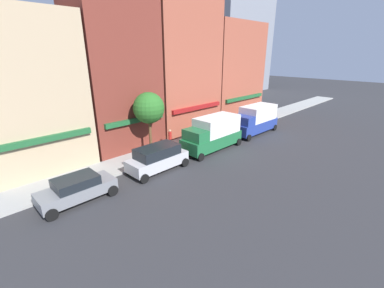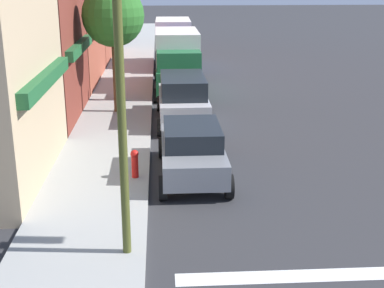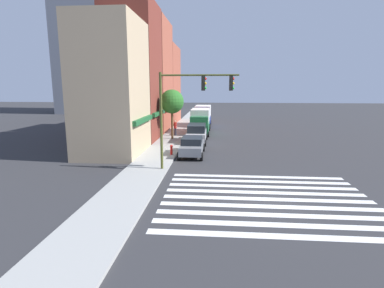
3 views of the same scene
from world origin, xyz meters
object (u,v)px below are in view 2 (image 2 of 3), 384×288
Objects in this scene: pedestrian_red_jacket at (120,81)px; fire_hydrant at (135,162)px; sedan_grey at (192,149)px; box_truck_blue at (173,43)px; suv_silver at (183,98)px; traffic_signal at (215,29)px; street_tree at (113,16)px; box_truck_green at (177,60)px.

fire_hydrant is at bearing 92.66° from pedestrian_red_jacket.
sedan_grey is 19.64m from box_truck_blue.
suv_silver reaches higher than pedestrian_red_jacket.
sedan_grey is at bearing -75.46° from fire_hydrant.
traffic_signal reaches higher than sedan_grey.
street_tree is (-2.15, 0.04, 3.12)m from pedestrian_red_jacket.
sedan_grey is 0.94× the size of suv_silver.
street_tree is (7.54, 2.80, 3.35)m from sedan_grey.
street_tree is at bearing 13.38° from traffic_signal.
suv_silver is 0.76× the size of box_truck_green.
box_truck_blue is (13.55, -0.00, 0.56)m from suv_silver.
street_tree reaches higher than fire_hydrant.
street_tree is at bearing 62.07° from suv_silver.
suv_silver is (6.08, 0.00, 0.19)m from sedan_grey.
suv_silver is at bearing 0.27° from sedan_grey.
box_truck_blue is at bearing -0.10° from box_truck_green.
box_truck_blue is at bearing -108.88° from pedestrian_red_jacket.
box_truck_blue is 7.40× the size of fire_hydrant.
box_truck_green and box_truck_blue have the same top height.
sedan_grey is 1.77m from fire_hydrant.
street_tree is at bearing 7.85° from fire_hydrant.
traffic_signal is 1.42× the size of suv_silver.
street_tree is at bearing 167.74° from box_truck_blue.
sedan_grey is 0.71× the size of box_truck_blue.
traffic_signal is at bearing -177.99° from sedan_grey.
street_tree reaches higher than box_truck_green.
sedan_grey is 6.09m from suv_silver.
traffic_signal is 11.59m from suv_silver.
box_truck_blue is 3.52× the size of pedestrian_red_jacket.
box_truck_green is 1.16× the size of street_tree.
pedestrian_red_jacket is 3.79m from street_tree.
box_truck_blue is (19.63, -0.00, 0.75)m from sedan_grey.
pedestrian_red_jacket reaches higher than fire_hydrant.
sedan_grey is at bearing 102.58° from pedestrian_red_jacket.
box_truck_green reaches higher than pedestrian_red_jacket.
pedestrian_red_jacket is at bearing -0.96° from street_tree.
traffic_signal is at bearing -179.68° from suv_silver.
traffic_signal is 7.96× the size of fire_hydrant.
traffic_signal is 1.08× the size of box_truck_blue.
suv_silver is 0.76× the size of box_truck_blue.
pedestrian_red_jacket is at bearing 36.99° from suv_silver.
pedestrian_red_jacket is (3.61, 2.76, 0.04)m from suv_silver.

